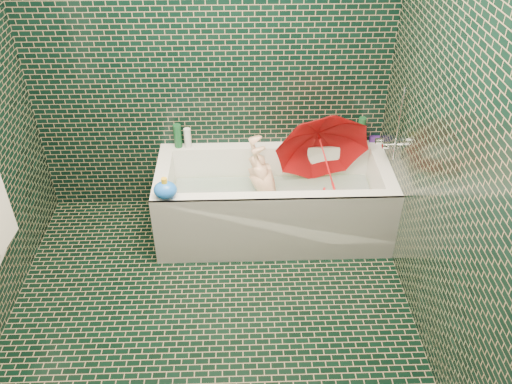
{
  "coord_description": "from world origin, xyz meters",
  "views": [
    {
      "loc": [
        0.21,
        -2.21,
        2.7
      ],
      "look_at": [
        0.31,
        0.82,
        0.49
      ],
      "focal_mm": 38.0,
      "sensor_mm": 36.0,
      "label": 1
    }
  ],
  "objects_px": {
    "bathtub": "(273,207)",
    "bath_toy": "(165,190)",
    "child": "(268,192)",
    "umbrella": "(326,161)",
    "rubber_duck": "(347,139)"
  },
  "relations": [
    {
      "from": "umbrella",
      "to": "bath_toy",
      "type": "height_order",
      "value": "umbrella"
    },
    {
      "from": "bathtub",
      "to": "bath_toy",
      "type": "distance_m",
      "value": 0.9
    },
    {
      "from": "bathtub",
      "to": "bath_toy",
      "type": "xyz_separation_m",
      "value": [
        -0.74,
        -0.31,
        0.41
      ]
    },
    {
      "from": "child",
      "to": "rubber_duck",
      "type": "height_order",
      "value": "rubber_duck"
    },
    {
      "from": "bathtub",
      "to": "bath_toy",
      "type": "relative_size",
      "value": 9.73
    },
    {
      "from": "child",
      "to": "rubber_duck",
      "type": "relative_size",
      "value": 8.07
    },
    {
      "from": "child",
      "to": "bathtub",
      "type": "bearing_deg",
      "value": 26.76
    },
    {
      "from": "bathtub",
      "to": "bath_toy",
      "type": "bearing_deg",
      "value": -157.28
    },
    {
      "from": "bathtub",
      "to": "child",
      "type": "height_order",
      "value": "bathtub"
    },
    {
      "from": "bathtub",
      "to": "child",
      "type": "xyz_separation_m",
      "value": [
        -0.04,
        0.07,
        0.1
      ]
    },
    {
      "from": "rubber_duck",
      "to": "umbrella",
      "type": "bearing_deg",
      "value": -124.32
    },
    {
      "from": "child",
      "to": "bath_toy",
      "type": "xyz_separation_m",
      "value": [
        -0.7,
        -0.37,
        0.31
      ]
    },
    {
      "from": "bath_toy",
      "to": "rubber_duck",
      "type": "bearing_deg",
      "value": 16.66
    },
    {
      "from": "umbrella",
      "to": "rubber_duck",
      "type": "xyz_separation_m",
      "value": [
        0.21,
        0.31,
        -0.01
      ]
    },
    {
      "from": "umbrella",
      "to": "bath_toy",
      "type": "distance_m",
      "value": 1.17
    }
  ]
}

